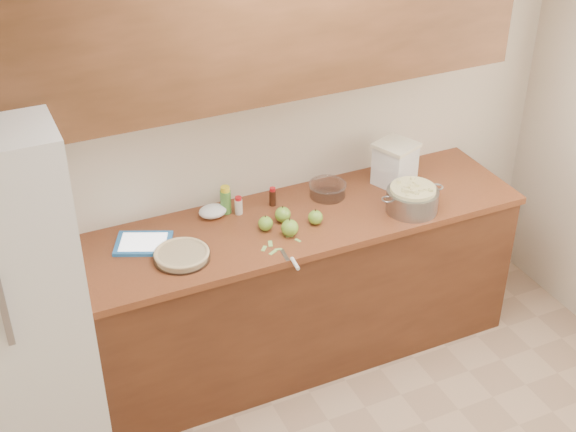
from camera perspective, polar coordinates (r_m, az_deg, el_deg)
name	(u,v)px	position (r m, az deg, el deg)	size (l,w,h in m)	color
room_shell	(452,333)	(2.96, 11.62, -8.18)	(3.60, 3.60, 3.60)	tan
counter_run	(283,291)	(4.47, -0.34, -5.35)	(2.64, 0.68, 0.92)	#592E19
upper_cabinets	(269,21)	(3.88, -1.38, 13.68)	(2.60, 0.34, 0.70)	brown
fridge	(1,299)	(3.93, -19.75, -5.59)	(0.70, 0.70, 1.80)	white
pie	(182,255)	(3.94, -7.56, -2.78)	(0.28, 0.28, 0.05)	silver
colander	(412,199)	(4.32, 8.82, 1.20)	(0.37, 0.28, 0.14)	gray
flour_canister	(395,163)	(4.53, 7.62, 3.73)	(0.26, 0.26, 0.25)	silver
tablet	(143,243)	(4.08, -10.25, -1.93)	(0.34, 0.30, 0.02)	blue
paring_knife	(294,262)	(3.88, 0.40, -3.32)	(0.04, 0.20, 0.02)	gray
lemon_bottle	(226,200)	(4.25, -4.46, 1.13)	(0.06, 0.06, 0.16)	#4C8C38
cinnamon_shaker	(239,206)	(4.25, -3.54, 0.74)	(0.04, 0.04, 0.10)	beige
vanilla_bottle	(273,197)	(4.32, -1.10, 1.38)	(0.04, 0.04, 0.11)	black
mixing_bowl	(328,189)	(4.41, 2.83, 1.93)	(0.21, 0.21, 0.08)	silver
paper_towel	(213,211)	(4.25, -5.38, 0.34)	(0.15, 0.12, 0.06)	white
apple_left	(266,224)	(4.11, -1.61, -0.54)	(0.08, 0.08, 0.09)	#71A330
apple_center	(283,215)	(4.18, -0.38, 0.10)	(0.08, 0.08, 0.10)	#71A330
apple_front	(290,228)	(4.07, 0.13, -0.85)	(0.09, 0.09, 0.10)	#71A330
apple_extra	(315,217)	(4.17, 1.96, -0.10)	(0.08, 0.08, 0.09)	#71A330
peel_a	(278,249)	(3.98, -0.70, -2.39)	(0.04, 0.01, 0.00)	#8DC15E
peel_b	(298,240)	(4.05, 0.71, -1.74)	(0.04, 0.01, 0.00)	#8DC15E
peel_c	(264,248)	(3.99, -1.72, -2.32)	(0.05, 0.02, 0.00)	#8DC15E
peel_d	(270,244)	(4.03, -1.27, -1.99)	(0.05, 0.02, 0.00)	#8DC15E
peel_e	(290,236)	(4.08, 0.11, -1.44)	(0.04, 0.02, 0.00)	#8DC15E
peel_f	(273,253)	(3.96, -1.10, -2.61)	(0.04, 0.02, 0.00)	#8DC15E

